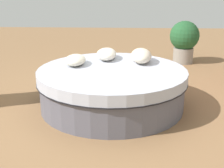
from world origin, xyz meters
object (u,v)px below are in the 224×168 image
round_bed (112,87)px  planter (184,40)px  throw_pillow_0 (141,56)px  throw_pillow_1 (106,54)px  throw_pillow_2 (75,60)px

round_bed → planter: (2.54, -1.46, 0.24)m
round_bed → throw_pillow_0: size_ratio=3.82×
round_bed → throw_pillow_0: 0.68m
round_bed → throw_pillow_1: size_ratio=3.85×
throw_pillow_2 → throw_pillow_1: bearing=-50.1°
round_bed → throw_pillow_2: size_ratio=4.36×
throw_pillow_1 → planter: bearing=-38.5°
throw_pillow_2 → planter: (2.34, -2.00, -0.11)m
throw_pillow_1 → throw_pillow_2: throw_pillow_1 is taller
throw_pillow_0 → throw_pillow_1: throw_pillow_0 is taller
planter → throw_pillow_2: bearing=139.4°
round_bed → planter: 2.94m
throw_pillow_2 → planter: 3.08m
round_bed → throw_pillow_1: bearing=11.3°
round_bed → planter: planter is taller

